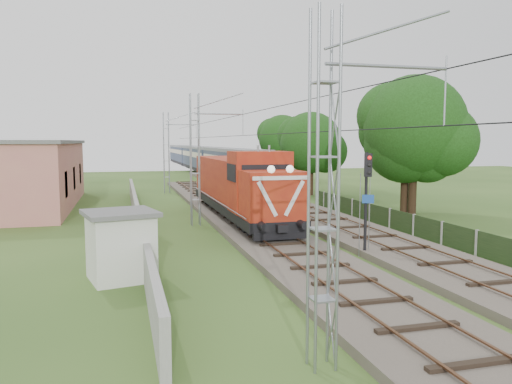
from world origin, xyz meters
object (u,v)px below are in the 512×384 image
object	(u,v)px
locomotive	(239,185)
coach_rake	(201,157)
signal_post	(367,186)
relay_hut	(121,245)

from	to	relation	value
locomotive	coach_rake	world-z (taller)	locomotive
signal_post	relay_hut	bearing A→B (deg)	-175.26
locomotive	relay_hut	bearing A→B (deg)	-121.06
coach_rake	signal_post	size ratio (longest dim) A/B	15.21
relay_hut	signal_post	bearing A→B (deg)	4.74
coach_rake	relay_hut	distance (m)	62.43
locomotive	coach_rake	distance (m)	49.15
locomotive	relay_hut	xyz separation A→B (m)	(-7.40, -12.28, -1.01)
signal_post	locomotive	bearing A→B (deg)	105.19
locomotive	relay_hut	distance (m)	14.38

